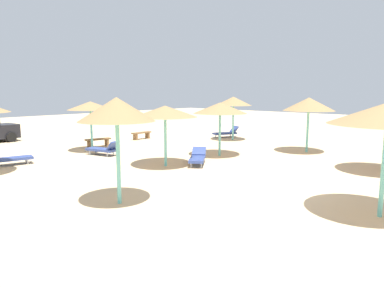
{
  "coord_description": "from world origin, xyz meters",
  "views": [
    {
      "loc": [
        -10.13,
        -6.24,
        3.3
      ],
      "look_at": [
        0.0,
        3.0,
        1.2
      ],
      "focal_mm": 32.68,
      "sensor_mm": 36.0,
      "label": 1
    }
  ],
  "objects_px": {
    "bench_0": "(98,141)",
    "parasol_6": "(117,110)",
    "parasol_7": "(220,108)",
    "lounger_2": "(198,157)",
    "lounger_1": "(8,158)",
    "parasol_2": "(165,112)",
    "lounger_4": "(103,149)",
    "parasol_8": "(309,104)",
    "bench_1": "(141,134)",
    "lounger_0": "(226,133)",
    "parasol_0": "(233,101)",
    "parasol_4": "(90,106)"
  },
  "relations": [
    {
      "from": "bench_0",
      "to": "parasol_6",
      "type": "bearing_deg",
      "value": -119.58
    },
    {
      "from": "parasol_7",
      "to": "lounger_2",
      "type": "height_order",
      "value": "parasol_7"
    },
    {
      "from": "parasol_6",
      "to": "lounger_1",
      "type": "distance_m",
      "value": 8.42
    },
    {
      "from": "parasol_2",
      "to": "bench_0",
      "type": "xyz_separation_m",
      "value": [
        0.99,
        6.88,
        -2.06
      ]
    },
    {
      "from": "lounger_4",
      "to": "bench_0",
      "type": "distance_m",
      "value": 2.94
    },
    {
      "from": "lounger_1",
      "to": "lounger_4",
      "type": "bearing_deg",
      "value": -13.25
    },
    {
      "from": "parasol_8",
      "to": "bench_1",
      "type": "bearing_deg",
      "value": 104.47
    },
    {
      "from": "lounger_4",
      "to": "parasol_8",
      "type": "bearing_deg",
      "value": -42.8
    },
    {
      "from": "lounger_0",
      "to": "lounger_4",
      "type": "bearing_deg",
      "value": 177.62
    },
    {
      "from": "parasol_6",
      "to": "parasol_0",
      "type": "bearing_deg",
      "value": 22.34
    },
    {
      "from": "parasol_6",
      "to": "lounger_2",
      "type": "relative_size",
      "value": 1.63
    },
    {
      "from": "lounger_4",
      "to": "bench_1",
      "type": "relative_size",
      "value": 1.29
    },
    {
      "from": "parasol_2",
      "to": "lounger_0",
      "type": "distance_m",
      "value": 10.57
    },
    {
      "from": "parasol_8",
      "to": "lounger_2",
      "type": "height_order",
      "value": "parasol_8"
    },
    {
      "from": "lounger_0",
      "to": "parasol_7",
      "type": "bearing_deg",
      "value": -145.89
    },
    {
      "from": "parasol_0",
      "to": "lounger_4",
      "type": "height_order",
      "value": "parasol_0"
    },
    {
      "from": "lounger_2",
      "to": "bench_1",
      "type": "bearing_deg",
      "value": 66.7
    },
    {
      "from": "lounger_0",
      "to": "bench_0",
      "type": "distance_m",
      "value": 9.14
    },
    {
      "from": "lounger_0",
      "to": "bench_1",
      "type": "xyz_separation_m",
      "value": [
        -4.78,
        3.67,
        0.02
      ]
    },
    {
      "from": "parasol_6",
      "to": "bench_0",
      "type": "distance_m",
      "value": 11.37
    },
    {
      "from": "parasol_7",
      "to": "parasol_4",
      "type": "bearing_deg",
      "value": 120.82
    },
    {
      "from": "parasol_7",
      "to": "bench_1",
      "type": "height_order",
      "value": "parasol_7"
    },
    {
      "from": "parasol_6",
      "to": "parasol_7",
      "type": "height_order",
      "value": "parasol_6"
    },
    {
      "from": "lounger_1",
      "to": "lounger_4",
      "type": "distance_m",
      "value": 4.38
    },
    {
      "from": "parasol_4",
      "to": "lounger_2",
      "type": "bearing_deg",
      "value": -78.82
    },
    {
      "from": "parasol_7",
      "to": "parasol_6",
      "type": "bearing_deg",
      "value": -162.48
    },
    {
      "from": "parasol_6",
      "to": "lounger_4",
      "type": "relative_size",
      "value": 1.6
    },
    {
      "from": "parasol_4",
      "to": "lounger_4",
      "type": "height_order",
      "value": "parasol_4"
    },
    {
      "from": "lounger_0",
      "to": "lounger_4",
      "type": "xyz_separation_m",
      "value": [
        -9.99,
        0.41,
        0.0
      ]
    },
    {
      "from": "parasol_4",
      "to": "lounger_0",
      "type": "height_order",
      "value": "parasol_4"
    },
    {
      "from": "lounger_4",
      "to": "lounger_0",
      "type": "bearing_deg",
      "value": -2.38
    },
    {
      "from": "lounger_0",
      "to": "parasol_0",
      "type": "bearing_deg",
      "value": -126.5
    },
    {
      "from": "parasol_8",
      "to": "lounger_1",
      "type": "distance_m",
      "value": 14.97
    },
    {
      "from": "parasol_0",
      "to": "parasol_4",
      "type": "xyz_separation_m",
      "value": [
        -8.78,
        3.19,
        -0.12
      ]
    },
    {
      "from": "bench_1",
      "to": "lounger_4",
      "type": "bearing_deg",
      "value": -147.96
    },
    {
      "from": "parasol_6",
      "to": "lounger_1",
      "type": "relative_size",
      "value": 1.58
    },
    {
      "from": "lounger_2",
      "to": "lounger_0",
      "type": "bearing_deg",
      "value": 29.05
    },
    {
      "from": "parasol_7",
      "to": "parasol_2",
      "type": "bearing_deg",
      "value": 176.23
    },
    {
      "from": "parasol_4",
      "to": "parasol_7",
      "type": "distance_m",
      "value": 7.08
    },
    {
      "from": "parasol_0",
      "to": "parasol_6",
      "type": "distance_m",
      "value": 14.29
    },
    {
      "from": "parasol_4",
      "to": "bench_1",
      "type": "xyz_separation_m",
      "value": [
        4.89,
        1.69,
        -2.14
      ]
    },
    {
      "from": "parasol_0",
      "to": "parasol_6",
      "type": "height_order",
      "value": "parasol_6"
    },
    {
      "from": "parasol_0",
      "to": "bench_0",
      "type": "relative_size",
      "value": 1.88
    },
    {
      "from": "lounger_4",
      "to": "parasol_4",
      "type": "bearing_deg",
      "value": 78.7
    },
    {
      "from": "parasol_6",
      "to": "bench_0",
      "type": "relative_size",
      "value": 2.02
    },
    {
      "from": "parasol_8",
      "to": "bench_0",
      "type": "relative_size",
      "value": 1.9
    },
    {
      "from": "parasol_0",
      "to": "parasol_7",
      "type": "bearing_deg",
      "value": -150.76
    },
    {
      "from": "parasol_0",
      "to": "parasol_6",
      "type": "bearing_deg",
      "value": -157.66
    },
    {
      "from": "lounger_0",
      "to": "bench_0",
      "type": "bearing_deg",
      "value": 160.71
    },
    {
      "from": "lounger_2",
      "to": "parasol_6",
      "type": "bearing_deg",
      "value": -160.85
    }
  ]
}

